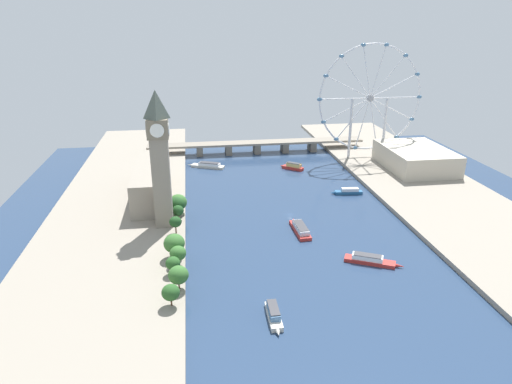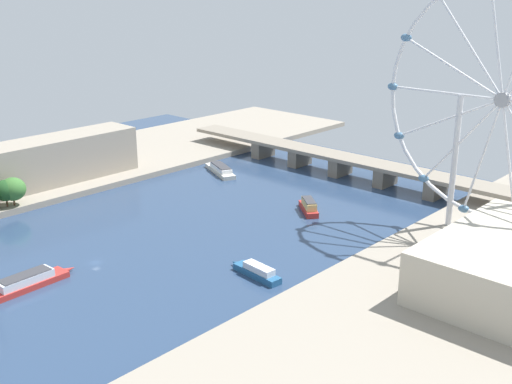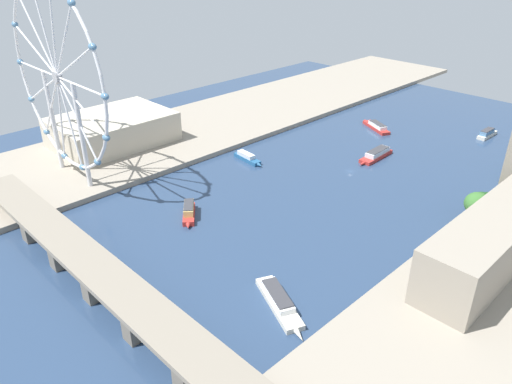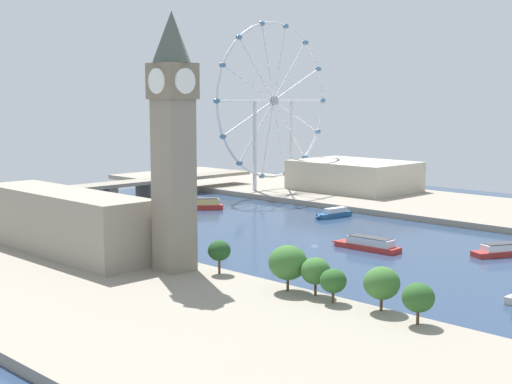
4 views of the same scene
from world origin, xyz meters
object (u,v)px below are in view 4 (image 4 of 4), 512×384
Objects in this scene: river_bridge at (106,189)px; tour_boat_5 at (67,218)px; ferris_wheel at (274,102)px; tour_boat_2 at (205,205)px; tour_boat_4 at (334,214)px; riverside_hall at (354,176)px; parliament_block at (64,222)px; tour_boat_0 at (506,250)px; tour_boat_3 at (368,244)px; clock_tower at (173,138)px.

river_bridge reaches higher than tour_boat_5.
ferris_wheel reaches higher than tour_boat_2.
tour_boat_2 is 71.52m from tour_boat_4.
river_bridge is 10.77× the size of tour_boat_2.
tour_boat_4 is at bearing -67.17° from river_bridge.
parliament_block is at bearing -170.47° from riverside_hall.
tour_boat_0 is at bearing -110.19° from ferris_wheel.
parliament_block is 211.97m from ferris_wheel.
river_bridge is 228.08m from tour_boat_0.
tour_boat_0 is 0.95× the size of tour_boat_3.
riverside_hall reaches higher than tour_boat_3.
tour_boat_4 is (146.24, -8.28, -12.42)m from parliament_block.
tour_boat_0 is (28.95, -226.15, -6.09)m from river_bridge.
parliament_block is 3.49× the size of tour_boat_4.
tour_boat_5 is (-102.44, 81.56, 0.09)m from tour_boat_4.
river_bridge is 6.68× the size of tour_boat_3.
river_bridge is (94.23, 115.28, -6.30)m from parliament_block.
tour_boat_4 is (23.06, 102.59, -0.03)m from tour_boat_0.
clock_tower reaches higher than river_bridge.
riverside_hall reaches higher than tour_boat_4.
ferris_wheel is at bearing 96.43° from tour_boat_0.
river_bridge is 182.77m from tour_boat_3.
tour_boat_2 is (106.85, 108.02, -44.26)m from clock_tower.
parliament_block is at bearing 65.44° from tour_boat_2.
riverside_hall is 165.03m from tour_boat_3.
tour_boat_0 is at bearing 131.27° from tour_boat_2.
parliament_block is 131.70m from tour_boat_2.
tour_boat_5 is at bearing -178.24° from ferris_wheel.
river_bridge reaches higher than tour_boat_3.
river_bridge reaches higher than tour_boat_4.
parliament_block reaches higher than riverside_hall.
ferris_wheel is (192.57, 77.85, 42.27)m from parliament_block.
clock_tower is 4.25× the size of tour_boat_2.
parliament_block is at bearing 102.36° from clock_tower.
tour_boat_3 is at bearing -140.55° from riverside_hall.
riverside_hall is at bearing -31.41° from river_bridge.
clock_tower is 148.56m from tour_boat_4.
tour_boat_2 reaches higher than tour_boat_0.
parliament_block is 1.22× the size of riverside_hall.
tour_boat_0 is 105.15m from tour_boat_4.
ferris_wheel reaches higher than tour_boat_5.
ferris_wheel is 112.06m from tour_boat_4.
tour_boat_0 is (-98.78, -148.14, -9.95)m from riverside_hall.
clock_tower reaches higher than tour_boat_3.
river_bridge is at bearing -116.44° from tour_boat_5.
parliament_block is at bearing 2.31° from tour_boat_4.
riverside_hall reaches higher than tour_boat_5.
tour_boat_5 is at bearing 168.57° from riverside_hall.
ferris_wheel is at bearing 35.29° from clock_tower.
tour_boat_3 is at bearing 133.69° from tour_boat_5.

